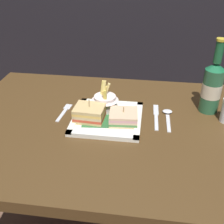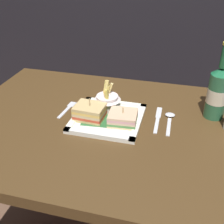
{
  "view_description": "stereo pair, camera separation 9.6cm",
  "coord_description": "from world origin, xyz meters",
  "views": [
    {
      "loc": [
        0.1,
        -0.81,
        1.26
      ],
      "look_at": [
        -0.02,
        0.01,
        0.77
      ],
      "focal_mm": 45.68,
      "sensor_mm": 36.0,
      "label": 1
    },
    {
      "loc": [
        0.19,
        -0.79,
        1.26
      ],
      "look_at": [
        -0.02,
        0.01,
        0.77
      ],
      "focal_mm": 45.68,
      "sensor_mm": 36.0,
      "label": 2
    }
  ],
  "objects": [
    {
      "name": "dining_table",
      "position": [
        0.0,
        0.0,
        0.61
      ],
      "size": [
        1.12,
        0.75,
        0.73
      ],
      "color": "#493219",
      "rests_on": "ground_plane"
    },
    {
      "name": "square_plate",
      "position": [
        -0.04,
        0.02,
        0.74
      ],
      "size": [
        0.23,
        0.23,
        0.02
      ],
      "color": "white",
      "rests_on": "dining_table"
    },
    {
      "name": "sandwich_half_left",
      "position": [
        -0.09,
        0.0,
        0.76
      ],
      "size": [
        0.1,
        0.09,
        0.08
      ],
      "color": "tan",
      "rests_on": "square_plate"
    },
    {
      "name": "sandwich_half_right",
      "position": [
        0.02,
        0.0,
        0.76
      ],
      "size": [
        0.1,
        0.09,
        0.06
      ],
      "color": "#DCBD8A",
      "rests_on": "square_plate"
    },
    {
      "name": "fries_cup",
      "position": [
        -0.05,
        0.07,
        0.78
      ],
      "size": [
        0.1,
        0.1,
        0.11
      ],
      "color": "silver",
      "rests_on": "square_plate"
    },
    {
      "name": "beer_bottle",
      "position": [
        0.32,
        0.14,
        0.83
      ],
      "size": [
        0.07,
        0.07,
        0.27
      ],
      "color": "#2B603E",
      "rests_on": "dining_table"
    },
    {
      "name": "fork",
      "position": [
        -0.2,
        0.05,
        0.73
      ],
      "size": [
        0.03,
        0.12,
        0.0
      ],
      "color": "silver",
      "rests_on": "dining_table"
    },
    {
      "name": "knife",
      "position": [
        0.13,
        0.07,
        0.73
      ],
      "size": [
        0.02,
        0.17,
        0.0
      ],
      "color": "silver",
      "rests_on": "dining_table"
    },
    {
      "name": "spoon",
      "position": [
        0.17,
        0.08,
        0.73
      ],
      "size": [
        0.04,
        0.14,
        0.01
      ],
      "color": "silver",
      "rests_on": "dining_table"
    }
  ]
}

